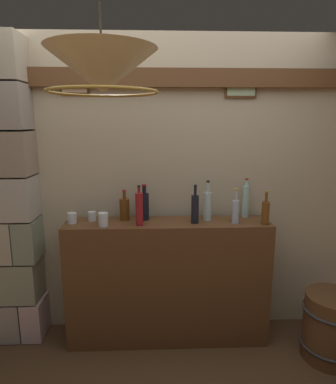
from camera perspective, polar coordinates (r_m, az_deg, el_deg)
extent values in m
cube|color=#BCAD8E|center=(2.81, -0.23, 0.56)|extent=(3.23, 0.08, 2.46)
cube|color=brown|center=(2.71, -0.20, 18.91)|extent=(3.23, 0.10, 0.14)
cube|color=brown|center=(2.79, -15.71, 17.43)|extent=(0.22, 0.03, 0.17)
cube|color=beige|center=(2.77, -15.79, 17.46)|extent=(0.19, 0.01, 0.14)
cube|color=brown|center=(2.80, 12.37, 17.56)|extent=(0.25, 0.03, 0.20)
cube|color=#B2D2A5|center=(2.78, 12.45, 17.59)|extent=(0.22, 0.01, 0.17)
cube|color=#9D918A|center=(3.29, -24.49, -18.57)|extent=(0.16, 0.33, 0.33)
cube|color=#C9AAAB|center=(3.23, -21.50, -18.89)|extent=(0.16, 0.33, 0.33)
cube|color=gray|center=(3.10, -23.54, -13.23)|extent=(0.29, 0.33, 0.33)
cube|color=#B6AC98|center=(3.01, -25.62, -7.14)|extent=(0.17, 0.33, 0.33)
cube|color=gray|center=(2.95, -22.53, -7.26)|extent=(0.16, 0.33, 0.33)
cube|color=#BAB2A6|center=(2.89, -24.67, -0.73)|extent=(0.32, 0.33, 0.33)
cube|color=gray|center=(2.84, -25.28, 6.06)|extent=(0.33, 0.33, 0.33)
cube|color=gray|center=(2.83, -25.91, 12.98)|extent=(0.32, 0.33, 0.33)
cube|color=#ADA28B|center=(2.83, -24.89, 20.09)|extent=(0.15, 0.33, 0.33)
cube|color=brown|center=(2.81, -0.04, -15.02)|extent=(1.61, 0.33, 1.01)
cylinder|color=black|center=(2.66, -4.06, -2.50)|extent=(0.07, 0.07, 0.21)
cylinder|color=black|center=(2.63, -4.10, 0.41)|extent=(0.03, 0.03, 0.06)
cylinder|color=maroon|center=(2.62, -4.11, 1.19)|extent=(0.04, 0.04, 0.01)
cylinder|color=#A4CDC5|center=(2.80, 13.15, -1.58)|extent=(0.06, 0.06, 0.26)
cylinder|color=#A4CDC5|center=(2.77, 13.30, 1.53)|extent=(0.03, 0.03, 0.05)
cylinder|color=maroon|center=(2.76, 13.33, 2.15)|extent=(0.03, 0.03, 0.01)
cylinder|color=brown|center=(2.64, 16.32, -3.50)|extent=(0.06, 0.06, 0.18)
cylinder|color=brown|center=(2.61, 16.48, -0.82)|extent=(0.02, 0.02, 0.08)
cylinder|color=#B7932D|center=(2.60, 16.54, 0.12)|extent=(0.02, 0.02, 0.01)
cylinder|color=silver|center=(2.66, 6.76, -2.47)|extent=(0.07, 0.07, 0.22)
cylinder|color=silver|center=(2.62, 6.84, 0.78)|extent=(0.02, 0.02, 0.08)
cylinder|color=black|center=(2.61, 6.87, 1.81)|extent=(0.03, 0.03, 0.01)
cylinder|color=#603612|center=(2.67, -7.42, -2.97)|extent=(0.08, 0.08, 0.17)
cylinder|color=#603612|center=(2.65, -7.49, -0.54)|extent=(0.03, 0.03, 0.06)
cylinder|color=maroon|center=(2.64, -7.51, 0.22)|extent=(0.03, 0.03, 0.01)
cylinder|color=#ADBBD2|center=(2.62, 11.49, -3.35)|extent=(0.06, 0.06, 0.18)
cylinder|color=#ADBBD2|center=(2.59, 11.61, -0.59)|extent=(0.02, 0.02, 0.08)
cylinder|color=#B7932D|center=(2.58, 11.65, 0.40)|extent=(0.03, 0.03, 0.01)
cylinder|color=maroon|center=(2.52, -4.94, -2.96)|extent=(0.06, 0.06, 0.25)
cylinder|color=maroon|center=(2.48, -5.00, 0.33)|extent=(0.02, 0.02, 0.05)
cylinder|color=black|center=(2.48, -5.01, 0.98)|extent=(0.02, 0.02, 0.01)
cylinder|color=black|center=(2.57, 4.63, -2.97)|extent=(0.06, 0.06, 0.22)
cylinder|color=black|center=(2.54, 4.69, 0.19)|extent=(0.02, 0.02, 0.07)
cylinder|color=black|center=(2.53, 4.70, 1.10)|extent=(0.03, 0.03, 0.01)
cylinder|color=silver|center=(2.72, -12.89, -4.03)|extent=(0.06, 0.06, 0.07)
cylinder|color=silver|center=(2.55, -11.01, -4.65)|extent=(0.07, 0.07, 0.10)
cylinder|color=silver|center=(2.68, -16.10, -4.31)|extent=(0.07, 0.07, 0.08)
cone|color=beige|center=(1.90, -11.18, 19.67)|extent=(0.59, 0.59, 0.23)
cylinder|color=black|center=(1.95, -11.52, 27.05)|extent=(0.01, 0.01, 0.28)
torus|color=#AD8433|center=(1.88, -11.04, 16.44)|extent=(0.60, 0.60, 0.02)
cylinder|color=brown|center=(3.00, 26.18, -19.98)|extent=(0.42, 0.42, 0.51)
torus|color=#333338|center=(2.93, 26.45, -17.57)|extent=(0.44, 0.44, 0.02)
torus|color=#333338|center=(3.08, 25.91, -22.27)|extent=(0.44, 0.44, 0.02)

